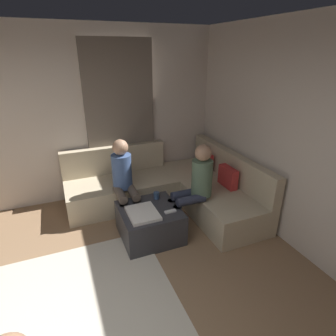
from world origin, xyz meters
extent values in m
cube|color=beige|center=(-2.94, 0.00, 1.35)|extent=(0.12, 6.00, 2.70)
cube|color=#726659|center=(-2.84, 1.30, 1.25)|extent=(0.06, 1.10, 2.50)
cube|color=#C6B593|center=(-1.78, 2.41, 0.21)|extent=(2.10, 0.85, 0.42)
cube|color=#C6B593|center=(-1.78, 2.76, 0.65)|extent=(2.10, 0.14, 0.45)
cube|color=#C6B593|center=(-2.41, 1.13, 0.21)|extent=(0.85, 1.70, 0.42)
cube|color=#C6B593|center=(-2.76, 1.13, 0.65)|extent=(0.14, 1.70, 0.45)
cube|color=red|center=(-2.28, 2.58, 0.54)|extent=(0.36, 0.12, 0.36)
cube|color=red|center=(-1.58, 2.58, 0.54)|extent=(0.36, 0.12, 0.36)
cube|color=#333338|center=(-1.41, 1.27, 0.21)|extent=(0.76, 0.76, 0.42)
cube|color=white|center=(-1.31, 1.15, 0.44)|extent=(0.44, 0.36, 0.04)
cylinder|color=#334C72|center=(-1.63, 1.45, 0.47)|extent=(0.08, 0.08, 0.10)
cube|color=white|center=(-1.23, 1.49, 0.43)|extent=(0.05, 0.15, 0.02)
cylinder|color=#2D3347|center=(-1.31, 1.63, 0.21)|extent=(0.12, 0.12, 0.42)
cylinder|color=#2D3347|center=(-1.49, 1.63, 0.21)|extent=(0.12, 0.12, 0.42)
cylinder|color=#2D3347|center=(-1.31, 1.83, 0.48)|extent=(0.12, 0.40, 0.12)
cylinder|color=#2D3347|center=(-1.49, 1.83, 0.48)|extent=(0.12, 0.40, 0.12)
cylinder|color=#597259|center=(-1.40, 2.03, 0.73)|extent=(0.28, 0.28, 0.50)
sphere|color=tan|center=(-1.40, 2.03, 1.09)|extent=(0.22, 0.22, 0.22)
cylinder|color=brown|center=(-1.63, 1.18, 0.21)|extent=(0.12, 0.12, 0.42)
cylinder|color=brown|center=(-1.63, 1.00, 0.21)|extent=(0.12, 0.12, 0.42)
cylinder|color=brown|center=(-1.83, 1.18, 0.48)|extent=(0.40, 0.12, 0.12)
cylinder|color=brown|center=(-1.83, 1.00, 0.48)|extent=(0.40, 0.12, 0.12)
cylinder|color=#3F598C|center=(-2.03, 1.09, 0.73)|extent=(0.28, 0.28, 0.50)
sphere|color=tan|center=(-2.03, 1.09, 1.09)|extent=(0.22, 0.22, 0.22)
camera|label=1|loc=(1.55, 0.32, 2.31)|focal=29.59mm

